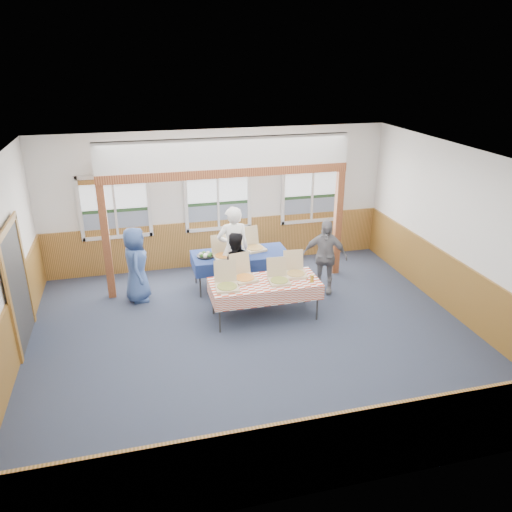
{
  "coord_description": "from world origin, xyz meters",
  "views": [
    {
      "loc": [
        -1.88,
        -7.52,
        4.79
      ],
      "look_at": [
        0.28,
        1.0,
        1.15
      ],
      "focal_mm": 35.0,
      "sensor_mm": 36.0,
      "label": 1
    }
  ],
  "objects_px": {
    "table_right": "(265,284)",
    "man_blue": "(136,264)",
    "table_left": "(240,256)",
    "woman_black": "(234,267)",
    "woman_white": "(233,249)",
    "person_grey": "(325,257)"
  },
  "relations": [
    {
      "from": "table_left",
      "to": "table_right",
      "type": "relative_size",
      "value": 1.0
    },
    {
      "from": "woman_white",
      "to": "table_left",
      "type": "bearing_deg",
      "value": -140.68
    },
    {
      "from": "table_left",
      "to": "table_right",
      "type": "distance_m",
      "value": 1.49
    },
    {
      "from": "man_blue",
      "to": "woman_black",
      "type": "bearing_deg",
      "value": -103.41
    },
    {
      "from": "woman_black",
      "to": "man_blue",
      "type": "relative_size",
      "value": 0.94
    },
    {
      "from": "woman_black",
      "to": "man_blue",
      "type": "distance_m",
      "value": 1.98
    },
    {
      "from": "man_blue",
      "to": "table_right",
      "type": "bearing_deg",
      "value": -118.14
    },
    {
      "from": "table_right",
      "to": "man_blue",
      "type": "xyz_separation_m",
      "value": [
        -2.33,
        1.35,
        0.08
      ]
    },
    {
      "from": "table_right",
      "to": "woman_white",
      "type": "height_order",
      "value": "woman_white"
    },
    {
      "from": "table_left",
      "to": "man_blue",
      "type": "relative_size",
      "value": 1.42
    },
    {
      "from": "woman_white",
      "to": "woman_black",
      "type": "distance_m",
      "value": 0.55
    },
    {
      "from": "woman_white",
      "to": "table_right",
      "type": "bearing_deg",
      "value": 103.1
    },
    {
      "from": "woman_black",
      "to": "woman_white",
      "type": "bearing_deg",
      "value": -94.41
    },
    {
      "from": "man_blue",
      "to": "table_left",
      "type": "bearing_deg",
      "value": -84.44
    },
    {
      "from": "woman_black",
      "to": "table_left",
      "type": "bearing_deg",
      "value": -106.96
    },
    {
      "from": "woman_white",
      "to": "woman_black",
      "type": "relative_size",
      "value": 1.25
    },
    {
      "from": "woman_white",
      "to": "woman_black",
      "type": "bearing_deg",
      "value": 79.39
    },
    {
      "from": "table_right",
      "to": "person_grey",
      "type": "relative_size",
      "value": 1.39
    },
    {
      "from": "table_right",
      "to": "woman_black",
      "type": "bearing_deg",
      "value": 100.23
    },
    {
      "from": "table_left",
      "to": "woman_black",
      "type": "height_order",
      "value": "woman_black"
    },
    {
      "from": "table_right",
      "to": "man_blue",
      "type": "relative_size",
      "value": 1.42
    },
    {
      "from": "person_grey",
      "to": "man_blue",
      "type": "bearing_deg",
      "value": -163.19
    }
  ]
}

